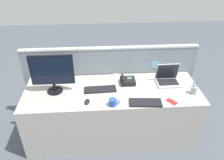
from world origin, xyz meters
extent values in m
plane|color=#4C515B|center=(0.00, 0.00, 0.00)|extent=(10.00, 10.00, 0.00)
cube|color=#ADA89E|center=(0.00, 0.00, 0.38)|extent=(2.25, 0.79, 0.76)
cube|color=gray|center=(0.00, 0.43, 0.57)|extent=(2.44, 0.06, 1.13)
cube|color=#B7BAC1|center=(0.00, 0.43, 1.15)|extent=(2.44, 0.07, 0.02)
cube|color=pink|center=(0.08, 0.40, 0.71)|extent=(0.09, 0.01, 0.11)
cube|color=#66ADD1|center=(0.63, 0.40, 0.89)|extent=(0.11, 0.01, 0.10)
cube|color=yellow|center=(0.80, 0.40, 0.82)|extent=(0.12, 0.01, 0.11)
cylinder|color=black|center=(-0.73, 0.02, 0.76)|extent=(0.19, 0.19, 0.02)
cylinder|color=black|center=(-0.73, 0.02, 0.83)|extent=(0.04, 0.04, 0.11)
cube|color=black|center=(-0.73, 0.03, 1.06)|extent=(0.52, 0.03, 0.39)
cube|color=black|center=(-0.73, 0.02, 1.06)|extent=(0.49, 0.01, 0.36)
cube|color=#B2B5BC|center=(0.75, 0.09, 0.77)|extent=(0.30, 0.23, 0.02)
cube|color=black|center=(0.75, 0.10, 0.78)|extent=(0.26, 0.16, 0.00)
cube|color=#B2B5BC|center=(0.75, 0.19, 0.90)|extent=(0.30, 0.06, 0.24)
cube|color=black|center=(0.75, 0.18, 0.89)|extent=(0.28, 0.05, 0.22)
cube|color=black|center=(0.22, 0.15, 0.79)|extent=(0.19, 0.18, 0.06)
cube|color=#4C6B5B|center=(0.24, 0.17, 0.82)|extent=(0.06, 0.06, 0.01)
cylinder|color=black|center=(0.15, 0.15, 0.84)|extent=(0.04, 0.16, 0.04)
cube|color=black|center=(-0.15, 0.01, 0.77)|extent=(0.41, 0.16, 0.02)
cube|color=black|center=(0.37, -0.30, 0.77)|extent=(0.39, 0.18, 0.02)
ellipsoid|color=black|center=(-0.31, -0.24, 0.77)|extent=(0.08, 0.11, 0.03)
cylinder|color=#99999E|center=(1.01, -0.15, 0.81)|extent=(0.07, 0.07, 0.10)
cylinder|color=#238438|center=(0.99, -0.13, 0.86)|extent=(0.02, 0.01, 0.13)
cylinder|color=blue|center=(1.02, -0.15, 0.87)|extent=(0.02, 0.03, 0.14)
cylinder|color=black|center=(0.99, -0.15, 0.86)|extent=(0.01, 0.01, 0.13)
cube|color=silver|center=(0.87, -0.23, 0.76)|extent=(0.10, 0.17, 0.01)
cube|color=#B22323|center=(0.69, -0.30, 0.76)|extent=(0.13, 0.14, 0.01)
cube|color=black|center=(-1.01, 0.31, 0.77)|extent=(0.14, 0.16, 0.02)
cylinder|color=blue|center=(-0.02, -0.31, 0.80)|extent=(0.09, 0.09, 0.09)
torus|color=blue|center=(0.04, -0.31, 0.80)|extent=(0.05, 0.01, 0.05)
camera|label=1|loc=(-0.17, -2.34, 2.39)|focal=35.71mm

